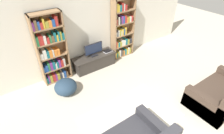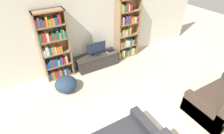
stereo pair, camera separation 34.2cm
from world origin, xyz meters
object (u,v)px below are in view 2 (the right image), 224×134
Objects in this scene: bookshelf_left at (54,47)px; tv_stand at (97,60)px; beanbag_ottoman at (66,84)px; television at (97,49)px; couch_right_sofa at (224,102)px; laptop at (111,51)px; bookshelf_right at (126,31)px.

bookshelf_left reaches higher than tv_stand.
bookshelf_left is at bearing 88.78° from beanbag_ottoman.
tv_stand reaches higher than beanbag_ottoman.
couch_right_sofa is (1.80, -3.26, -0.41)m from television.
bookshelf_left reaches higher than laptop.
couch_right_sofa is at bearing -40.40° from beanbag_ottoman.
bookshelf_left is at bearing 174.36° from tv_stand.
bookshelf_right is 1.25m from television.
tv_stand is 2.30× the size of television.
laptop is 0.47× the size of beanbag_ottoman.
tv_stand is 0.45m from television.
television is 0.38× the size of couch_right_sofa.
television is 2.19× the size of laptop.
tv_stand is 1.43m from beanbag_ottoman.
television is (1.26, -0.12, -0.33)m from bookshelf_left.
couch_right_sofa is at bearing -47.81° from bookshelf_left.
tv_stand is 2.38× the size of beanbag_ottoman.
beanbag_ottoman is (-3.08, 2.62, -0.05)m from couch_right_sofa.
bookshelf_left is 1.10m from beanbag_ottoman.
beanbag_ottoman is at bearing -162.98° from bookshelf_right.
tv_stand is 5.05× the size of laptop.
bookshelf_right is at bearing 0.04° from bookshelf_left.
television is at bearing -5.58° from bookshelf_left.
television is at bearing 175.41° from laptop.
television is 0.54m from laptop.
tv_stand is 0.55m from laptop.
laptop is (0.50, -0.04, -0.21)m from television.
couch_right_sofa reaches higher than laptop.
tv_stand is at bearing 175.55° from laptop.
beanbag_ottoman is (-1.28, -0.64, -0.46)m from television.
couch_right_sofa is at bearing -61.03° from television.
beanbag_ottoman is at bearing -161.48° from laptop.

